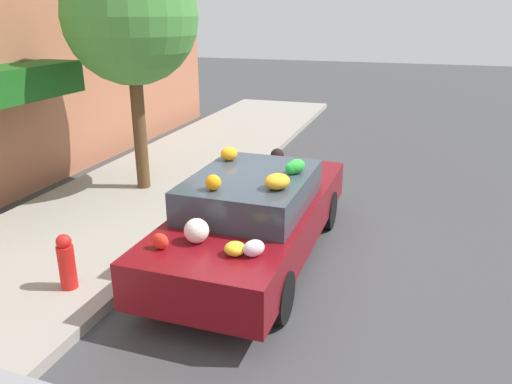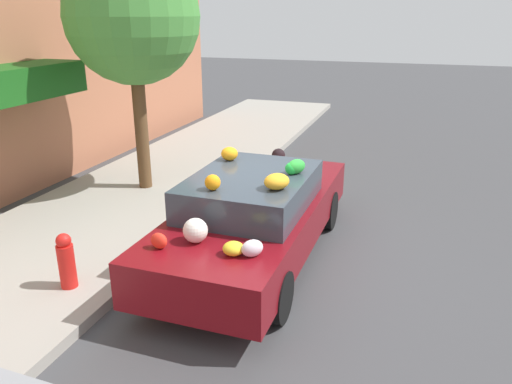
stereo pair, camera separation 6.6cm
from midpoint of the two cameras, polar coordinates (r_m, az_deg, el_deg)
ground_plane at (r=7.18m, az=-1.01°, el=-7.35°), size 60.00×60.00×0.00m
sidewalk_curb at (r=8.35m, az=-18.86°, el=-3.89°), size 24.00×3.20×0.14m
street_tree at (r=9.25m, az=-14.35°, el=18.77°), size 2.32×2.32×4.24m
fire_hydrant at (r=6.41m, az=-21.12°, el=-7.45°), size 0.20×0.20×0.70m
art_car at (r=6.83m, az=-0.40°, el=-2.48°), size 4.42×1.74×1.48m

